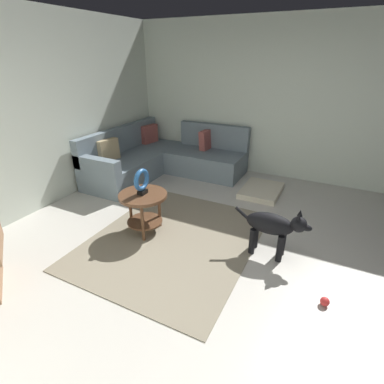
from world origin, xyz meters
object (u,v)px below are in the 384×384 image
side_table (143,203)px  dog (273,226)px  dog_toy_ball (325,302)px  torus_sculpture (142,181)px  dog_bed_mat (261,190)px  sectional_couch (162,159)px

side_table → dog: dog is taller
side_table → dog_toy_ball: 2.25m
torus_sculpture → dog_bed_mat: bearing=-29.8°
sectional_couch → dog_bed_mat: 1.95m
side_table → dog_toy_ball: size_ratio=7.11×
sectional_couch → side_table: sectional_couch is taller
dog_bed_mat → dog: (-1.60, -0.52, 0.33)m
dog_bed_mat → dog_toy_ball: 2.41m
sectional_couch → dog_bed_mat: (-0.01, -1.93, -0.25)m
dog_bed_mat → dog_toy_ball: (-2.13, -1.15, -0.00)m
dog → dog_toy_ball: dog is taller
sectional_couch → dog: sectional_couch is taller
dog_bed_mat → dog: bearing=-162.0°
side_table → dog: size_ratio=0.71×
dog_bed_mat → dog: 1.71m
sectional_couch → dog: size_ratio=2.66×
dog → dog_bed_mat: bearing=-161.6°
sectional_couch → side_table: (-1.84, -0.89, 0.12)m
side_table → torus_sculpture: 0.29m
sectional_couch → dog_toy_ball: 3.76m
dog_bed_mat → dog_toy_ball: dog_bed_mat is taller
dog → side_table: bearing=-81.0°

